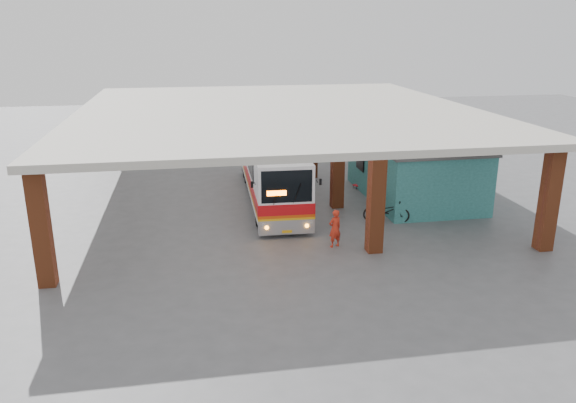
% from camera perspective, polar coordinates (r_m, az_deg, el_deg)
% --- Properties ---
extents(ground, '(90.00, 90.00, 0.00)m').
position_cam_1_polar(ground, '(25.52, 0.13, -2.96)').
color(ground, '#515154').
rests_on(ground, ground).
extents(brick_columns, '(20.10, 21.60, 4.35)m').
position_cam_1_polar(brick_columns, '(29.86, 1.16, 4.45)').
color(brick_columns, brown).
rests_on(brick_columns, ground).
extents(canopy_roof, '(21.00, 23.00, 0.30)m').
position_cam_1_polar(canopy_roof, '(30.72, -1.08, 9.23)').
color(canopy_roof, beige).
rests_on(canopy_roof, brick_columns).
extents(shop_building, '(5.20, 8.20, 3.11)m').
position_cam_1_polar(shop_building, '(30.81, 12.67, 3.26)').
color(shop_building, '#286561').
rests_on(shop_building, ground).
extents(coach_bus, '(2.86, 11.91, 3.45)m').
position_cam_1_polar(coach_bus, '(29.57, -1.70, 3.39)').
color(coach_bus, white).
rests_on(coach_bus, ground).
extents(motorcycle, '(2.30, 1.35, 1.14)m').
position_cam_1_polar(motorcycle, '(26.78, 9.97, -0.94)').
color(motorcycle, black).
rests_on(motorcycle, ground).
extents(pedestrian, '(0.70, 0.58, 1.63)m').
position_cam_1_polar(pedestrian, '(23.50, 4.79, -2.74)').
color(pedestrian, red).
rests_on(pedestrian, ground).
extents(red_chair, '(0.49, 0.49, 0.71)m').
position_cam_1_polar(red_chair, '(32.20, 7.16, 1.89)').
color(red_chair, red).
rests_on(red_chair, ground).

